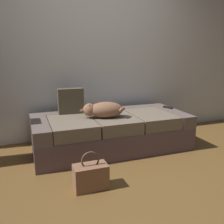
# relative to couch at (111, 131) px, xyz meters

# --- Properties ---
(ground_plane) EXTENTS (10.00, 10.00, 0.00)m
(ground_plane) POSITION_rel_couch_xyz_m (0.00, -1.02, -0.23)
(ground_plane) COLOR brown
(back_wall) EXTENTS (6.40, 0.10, 2.80)m
(back_wall) POSITION_rel_couch_xyz_m (0.00, 0.64, 1.17)
(back_wall) COLOR silver
(back_wall) RESTS_ON ground
(couch) EXTENTS (2.03, 0.95, 0.46)m
(couch) POSITION_rel_couch_xyz_m (0.00, 0.00, 0.00)
(couch) COLOR #5E484D
(couch) RESTS_ON ground
(dog_tan) EXTENTS (0.59, 0.34, 0.20)m
(dog_tan) POSITION_rel_couch_xyz_m (-0.14, -0.10, 0.33)
(dog_tan) COLOR #8B5D42
(dog_tan) RESTS_ON couch
(tv_remote) EXTENTS (0.10, 0.16, 0.02)m
(tv_remote) POSITION_rel_couch_xyz_m (0.94, 0.09, 0.24)
(tv_remote) COLOR black
(tv_remote) RESTS_ON couch
(throw_pillow) EXTENTS (0.34, 0.13, 0.34)m
(throw_pillow) POSITION_rel_couch_xyz_m (-0.48, 0.27, 0.40)
(throw_pillow) COLOR brown
(throw_pillow) RESTS_ON couch
(handbag) EXTENTS (0.32, 0.18, 0.38)m
(handbag) POSITION_rel_couch_xyz_m (-0.53, -0.92, -0.10)
(handbag) COLOR #8C5F44
(handbag) RESTS_ON ground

